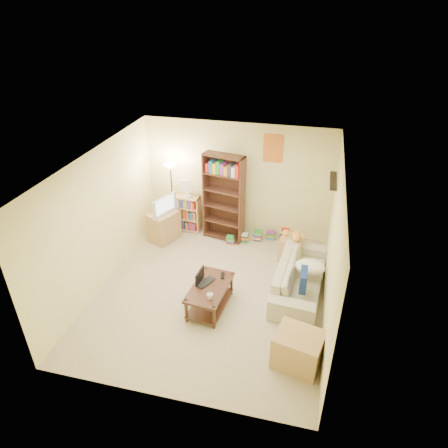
# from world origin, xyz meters

# --- Properties ---
(room) EXTENTS (4.50, 4.54, 2.52)m
(room) POSITION_xyz_m (0.00, 0.01, 1.62)
(room) COLOR #C7B895
(room) RESTS_ON ground
(sofa) EXTENTS (2.12, 1.10, 0.58)m
(sofa) POSITION_xyz_m (1.55, 0.47, 0.29)
(sofa) COLOR #B8B199
(sofa) RESTS_ON ground
(navy_pillow) EXTENTS (0.12, 0.39, 0.35)m
(navy_pillow) POSITION_xyz_m (1.61, 0.03, 0.56)
(navy_pillow) COLOR navy
(navy_pillow) RESTS_ON sofa
(cream_blanket) EXTENTS (0.54, 0.38, 0.23)m
(cream_blanket) POSITION_xyz_m (1.70, 0.51, 0.50)
(cream_blanket) COLOR white
(cream_blanket) RESTS_ON sofa
(tabby_cat) EXTENTS (0.46, 0.19, 0.16)m
(tabby_cat) POSITION_xyz_m (1.35, 1.26, 0.66)
(tabby_cat) COLOR gold
(tabby_cat) RESTS_ON sofa
(coffee_table) EXTENTS (0.66, 1.07, 0.45)m
(coffee_table) POSITION_xyz_m (0.10, -0.38, 0.30)
(coffee_table) COLOR #492A1C
(coffee_table) RESTS_ON ground
(laptop) EXTENTS (0.53, 0.51, 0.03)m
(laptop) POSITION_xyz_m (0.06, -0.33, 0.47)
(laptop) COLOR black
(laptop) RESTS_ON coffee_table
(laptop_screen) EXTENTS (0.05, 0.34, 0.23)m
(laptop_screen) POSITION_xyz_m (-0.09, -0.31, 0.59)
(laptop_screen) COLOR white
(laptop_screen) RESTS_ON laptop
(mug) EXTENTS (0.19, 0.19, 0.10)m
(mug) POSITION_xyz_m (0.18, -0.68, 0.50)
(mug) COLOR white
(mug) RESTS_ON coffee_table
(tv_remote) EXTENTS (0.09, 0.19, 0.02)m
(tv_remote) POSITION_xyz_m (0.24, -0.06, 0.46)
(tv_remote) COLOR black
(tv_remote) RESTS_ON coffee_table
(tv_stand) EXTENTS (0.64, 0.74, 0.66)m
(tv_stand) POSITION_xyz_m (-1.45, 1.51, 0.33)
(tv_stand) COLOR tan
(tv_stand) RESTS_ON ground
(television) EXTENTS (0.76, 0.60, 0.40)m
(television) POSITION_xyz_m (-1.45, 1.51, 0.86)
(television) COLOR black
(television) RESTS_ON tv_stand
(tall_bookshelf) EXTENTS (0.91, 0.46, 1.93)m
(tall_bookshelf) POSITION_xyz_m (-0.21, 1.88, 1.02)
(tall_bookshelf) COLOR #4A271C
(tall_bookshelf) RESTS_ON ground
(short_bookshelf) EXTENTS (0.67, 0.30, 0.84)m
(short_bookshelf) POSITION_xyz_m (-1.12, 2.01, 0.42)
(short_bookshelf) COLOR tan
(short_bookshelf) RESTS_ON ground
(desk_fan) EXTENTS (0.30, 0.17, 0.43)m
(desk_fan) POSITION_xyz_m (-1.07, 1.97, 1.08)
(desk_fan) COLOR white
(desk_fan) RESTS_ON short_bookshelf
(floor_lamp) EXTENTS (0.28, 0.28, 1.63)m
(floor_lamp) POSITION_xyz_m (-1.35, 1.86, 1.30)
(floor_lamp) COLOR black
(floor_lamp) RESTS_ON ground
(side_table) EXTENTS (0.51, 0.51, 0.51)m
(side_table) POSITION_xyz_m (1.31, 1.40, 0.25)
(side_table) COLOR tan
(side_table) RESTS_ON ground
(end_cabinet) EXTENTS (0.77, 0.69, 0.55)m
(end_cabinet) POSITION_xyz_m (1.65, -1.24, 0.27)
(end_cabinet) COLOR tan
(end_cabinet) RESTS_ON ground
(book_stacks) EXTENTS (1.31, 0.67, 0.24)m
(book_stacks) POSITION_xyz_m (0.56, 1.96, 0.10)
(book_stacks) COLOR red
(book_stacks) RESTS_ON ground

